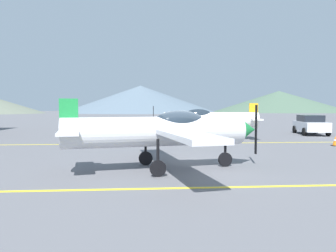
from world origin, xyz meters
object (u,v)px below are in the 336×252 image
at_px(airplane_mid, 207,119).
at_px(car_sedan, 310,124).
at_px(traffic_cone_front, 335,141).
at_px(airplane_near, 164,130).

xyz_separation_m(airplane_mid, car_sedan, (9.55, 3.67, -0.59)).
height_order(airplane_mid, car_sedan, airplane_mid).
height_order(car_sedan, traffic_cone_front, car_sedan).
distance_m(airplane_mid, car_sedan, 10.25).
relative_size(airplane_near, traffic_cone_front, 14.41).
distance_m(airplane_near, car_sedan, 19.19).
bearing_deg(car_sedan, airplane_near, -133.23).
bearing_deg(car_sedan, airplane_mid, -158.95).
bearing_deg(traffic_cone_front, airplane_near, -149.03).
relative_size(car_sedan, traffic_cone_front, 7.75).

